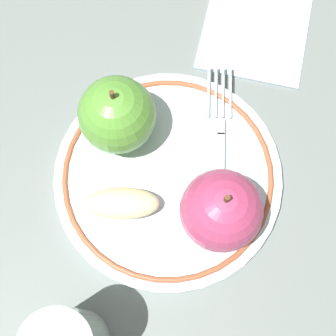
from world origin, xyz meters
TOP-DOWN VIEW (x-y plane):
  - ground_plane at (0.00, 0.00)m, footprint 2.00×2.00m
  - plate at (0.01, -0.02)m, footprint 0.24×0.24m
  - apple_red_whole at (-0.06, -0.01)m, footprint 0.08×0.08m
  - apple_second_whole at (0.08, -0.02)m, footprint 0.08×0.08m
  - apple_slice_front at (0.02, 0.04)m, footprint 0.08×0.07m
  - fork at (-0.01, -0.07)m, footprint 0.13×0.16m
  - napkin_folded at (0.05, -0.23)m, footprint 0.18×0.19m

SIDE VIEW (x-z plane):
  - ground_plane at x=0.00m, z-range 0.00..0.00m
  - napkin_folded at x=0.05m, z-range 0.00..0.01m
  - plate at x=0.01m, z-range 0.00..0.02m
  - fork at x=-0.01m, z-range 0.01..0.02m
  - apple_slice_front at x=0.02m, z-range 0.01..0.04m
  - apple_red_whole at x=-0.06m, z-range 0.01..0.10m
  - apple_second_whole at x=0.08m, z-range 0.01..0.10m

